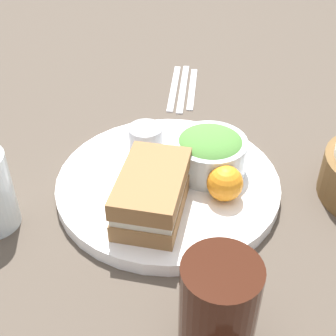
{
  "coord_description": "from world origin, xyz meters",
  "views": [
    {
      "loc": [
        0.51,
        0.1,
        0.45
      ],
      "look_at": [
        0.0,
        0.0,
        0.04
      ],
      "focal_mm": 50.0,
      "sensor_mm": 36.0,
      "label": 1
    }
  ],
  "objects_px": {
    "sandwich": "(152,193)",
    "knife": "(183,88)",
    "drink_glass": "(219,305)",
    "spoon": "(192,88)",
    "fork": "(174,87)",
    "plate": "(168,184)",
    "dressing_cup": "(146,137)",
    "salad_bowl": "(210,151)"
  },
  "relations": [
    {
      "from": "sandwich",
      "to": "fork",
      "type": "distance_m",
      "value": 0.37
    },
    {
      "from": "sandwich",
      "to": "fork",
      "type": "relative_size",
      "value": 0.74
    },
    {
      "from": "sandwich",
      "to": "knife",
      "type": "distance_m",
      "value": 0.37
    },
    {
      "from": "sandwich",
      "to": "salad_bowl",
      "type": "xyz_separation_m",
      "value": [
        -0.1,
        0.06,
        0.0
      ]
    },
    {
      "from": "plate",
      "to": "drink_glass",
      "type": "distance_m",
      "value": 0.25
    },
    {
      "from": "knife",
      "to": "spoon",
      "type": "bearing_deg",
      "value": -90.0
    },
    {
      "from": "dressing_cup",
      "to": "fork",
      "type": "height_order",
      "value": "dressing_cup"
    },
    {
      "from": "drink_glass",
      "to": "fork",
      "type": "height_order",
      "value": "drink_glass"
    },
    {
      "from": "plate",
      "to": "spoon",
      "type": "height_order",
      "value": "plate"
    },
    {
      "from": "drink_glass",
      "to": "plate",
      "type": "bearing_deg",
      "value": -157.4
    },
    {
      "from": "drink_glass",
      "to": "dressing_cup",
      "type": "bearing_deg",
      "value": -154.47
    },
    {
      "from": "dressing_cup",
      "to": "knife",
      "type": "relative_size",
      "value": 0.28
    },
    {
      "from": "drink_glass",
      "to": "knife",
      "type": "distance_m",
      "value": 0.54
    },
    {
      "from": "fork",
      "to": "plate",
      "type": "bearing_deg",
      "value": -176.62
    },
    {
      "from": "drink_glass",
      "to": "spoon",
      "type": "distance_m",
      "value": 0.54
    },
    {
      "from": "fork",
      "to": "knife",
      "type": "distance_m",
      "value": 0.02
    },
    {
      "from": "drink_glass",
      "to": "knife",
      "type": "bearing_deg",
      "value": -167.15
    },
    {
      "from": "sandwich",
      "to": "knife",
      "type": "height_order",
      "value": "sandwich"
    },
    {
      "from": "fork",
      "to": "spoon",
      "type": "relative_size",
      "value": 1.11
    },
    {
      "from": "sandwich",
      "to": "dressing_cup",
      "type": "height_order",
      "value": "sandwich"
    },
    {
      "from": "spoon",
      "to": "plate",
      "type": "bearing_deg",
      "value": 176.62
    },
    {
      "from": "drink_glass",
      "to": "salad_bowl",
      "type": "bearing_deg",
      "value": -171.45
    },
    {
      "from": "sandwich",
      "to": "fork",
      "type": "bearing_deg",
      "value": -174.35
    },
    {
      "from": "sandwich",
      "to": "knife",
      "type": "relative_size",
      "value": 0.71
    },
    {
      "from": "sandwich",
      "to": "dressing_cup",
      "type": "relative_size",
      "value": 2.53
    },
    {
      "from": "salad_bowl",
      "to": "spoon",
      "type": "bearing_deg",
      "value": -166.79
    },
    {
      "from": "fork",
      "to": "sandwich",
      "type": "bearing_deg",
      "value": -179.4
    },
    {
      "from": "sandwich",
      "to": "spoon",
      "type": "relative_size",
      "value": 0.83
    },
    {
      "from": "dressing_cup",
      "to": "knife",
      "type": "distance_m",
      "value": 0.23
    },
    {
      "from": "plate",
      "to": "fork",
      "type": "height_order",
      "value": "plate"
    },
    {
      "from": "salad_bowl",
      "to": "knife",
      "type": "distance_m",
      "value": 0.29
    },
    {
      "from": "dressing_cup",
      "to": "drink_glass",
      "type": "xyz_separation_m",
      "value": [
        0.3,
        0.14,
        0.02
      ]
    },
    {
      "from": "salad_bowl",
      "to": "sandwich",
      "type": "bearing_deg",
      "value": -31.89
    },
    {
      "from": "salad_bowl",
      "to": "spoon",
      "type": "relative_size",
      "value": 0.65
    },
    {
      "from": "drink_glass",
      "to": "spoon",
      "type": "bearing_deg",
      "value": -169.04
    },
    {
      "from": "sandwich",
      "to": "spoon",
      "type": "distance_m",
      "value": 0.38
    },
    {
      "from": "drink_glass",
      "to": "spoon",
      "type": "relative_size",
      "value": 0.67
    },
    {
      "from": "knife",
      "to": "spoon",
      "type": "relative_size",
      "value": 1.17
    },
    {
      "from": "sandwich",
      "to": "drink_glass",
      "type": "xyz_separation_m",
      "value": [
        0.16,
        0.1,
        0.0
      ]
    },
    {
      "from": "plate",
      "to": "fork",
      "type": "xyz_separation_m",
      "value": [
        -0.3,
        -0.04,
        -0.01
      ]
    },
    {
      "from": "salad_bowl",
      "to": "knife",
      "type": "height_order",
      "value": "salad_bowl"
    },
    {
      "from": "salad_bowl",
      "to": "dressing_cup",
      "type": "relative_size",
      "value": 2.0
    }
  ]
}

